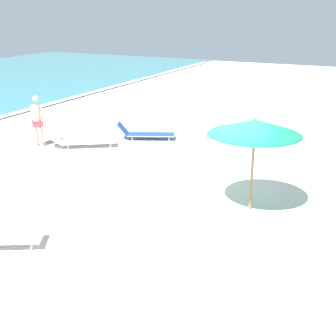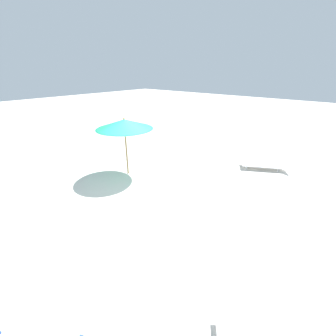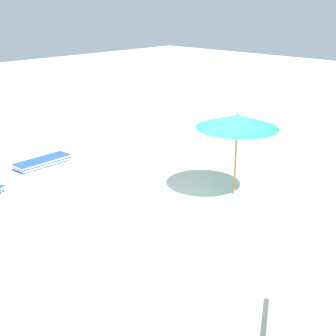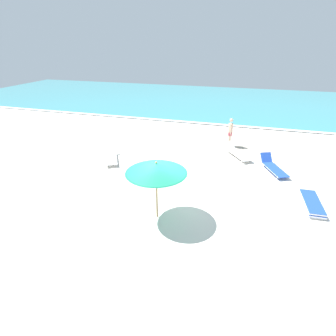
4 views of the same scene
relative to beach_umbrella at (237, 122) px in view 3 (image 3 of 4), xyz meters
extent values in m
cube|color=silver|center=(0.24, 0.91, -2.10)|extent=(60.00, 60.00, 0.16)
cylinder|color=#9E7547|center=(0.00, 0.00, -1.00)|extent=(0.06, 0.06, 2.03)
cone|color=#1E936B|center=(0.00, 0.00, 0.01)|extent=(2.15, 2.15, 0.35)
cylinder|color=#166E50|center=(0.00, 0.00, -0.16)|extent=(2.08, 2.08, 0.01)
sphere|color=#9E7547|center=(0.00, 0.00, 0.22)|extent=(0.07, 0.07, 0.07)
cube|color=blue|center=(5.66, 2.40, -1.96)|extent=(0.68, 1.82, 0.03)
cube|color=silver|center=(5.66, 2.40, -1.99)|extent=(0.69, 1.86, 0.04)
cube|color=blue|center=(5.67, 2.35, -1.88)|extent=(0.68, 1.82, 0.03)
cube|color=silver|center=(5.67, 2.35, -1.91)|extent=(0.69, 1.86, 0.04)
cube|color=blue|center=(5.67, 2.38, -1.79)|extent=(0.68, 1.82, 0.03)
cube|color=silver|center=(5.67, 2.38, -1.82)|extent=(0.69, 1.86, 0.04)
cube|color=white|center=(-3.96, 3.98, -1.84)|extent=(1.32, 1.70, 0.03)
cylinder|color=silver|center=(-4.23, 3.83, -1.84)|extent=(0.82, 1.42, 0.03)
cylinder|color=silver|center=(-3.70, 4.13, -1.84)|extent=(0.82, 1.42, 0.03)
cylinder|color=silver|center=(-3.88, 3.30, -1.94)|extent=(0.03, 0.03, 0.16)
cylinder|color=silver|center=(-3.43, 3.56, -1.94)|extent=(0.03, 0.03, 0.16)
cylinder|color=silver|center=(4.52, 4.37, -1.94)|extent=(0.03, 0.03, 0.16)
camera|label=1|loc=(-10.08, -2.77, 2.58)|focal=50.00mm
camera|label=2|loc=(5.31, 6.57, 1.90)|focal=24.00mm
camera|label=3|loc=(-6.80, 9.63, 2.98)|focal=50.00mm
camera|label=4|loc=(2.63, -7.58, 3.91)|focal=28.00mm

